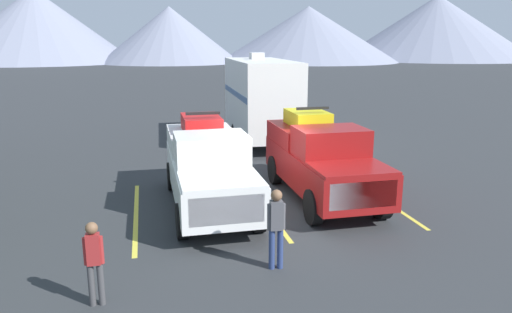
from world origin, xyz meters
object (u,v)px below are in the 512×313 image
at_px(pickup_truck_b, 321,157).
at_px(camper_trailer_a, 261,96).
at_px(person_b, 276,224).
at_px(person_a, 94,258).
at_px(pickup_truck_a, 208,165).

height_order(pickup_truck_b, camper_trailer_a, camper_trailer_a).
xyz_separation_m(pickup_truck_b, camper_trailer_a, (0.11, 8.11, 0.90)).
distance_m(camper_trailer_a, person_b, 12.70).
bearing_deg(person_a, camper_trailer_a, 64.93).
height_order(pickup_truck_a, camper_trailer_a, camper_trailer_a).
bearing_deg(person_b, person_a, -169.07).
bearing_deg(person_b, pickup_truck_a, 101.20).
xyz_separation_m(pickup_truck_a, person_b, (0.84, -4.25, -0.21)).
xyz_separation_m(pickup_truck_a, pickup_truck_b, (3.36, 0.02, 0.03)).
distance_m(pickup_truck_b, camper_trailer_a, 8.16).
bearing_deg(camper_trailer_a, pickup_truck_b, -90.76).
relative_size(pickup_truck_a, camper_trailer_a, 0.76).
bearing_deg(person_b, camper_trailer_a, 78.03).
bearing_deg(camper_trailer_a, person_b, -101.97).
bearing_deg(pickup_truck_b, person_b, -120.52).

